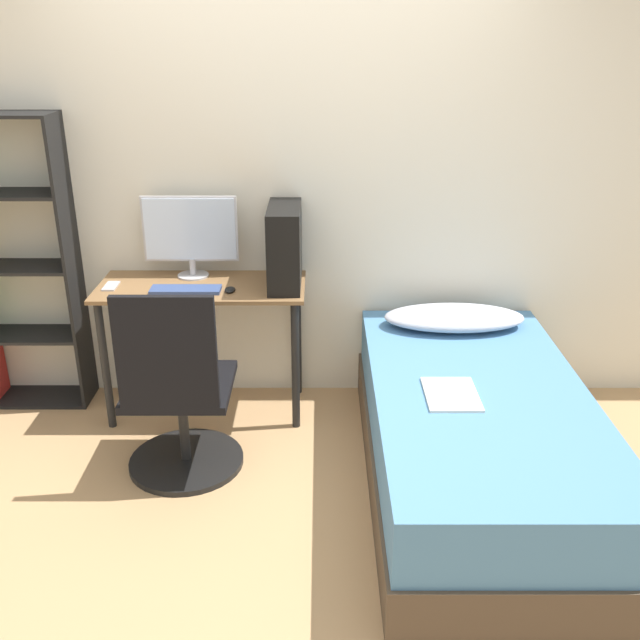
# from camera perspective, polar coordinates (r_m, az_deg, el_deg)

# --- Properties ---
(ground_plane) EXTENTS (14.00, 14.00, 0.00)m
(ground_plane) POSITION_cam_1_polar(r_m,az_deg,el_deg) (3.36, -3.35, -15.99)
(ground_plane) COLOR tan
(wall_back) EXTENTS (8.00, 0.05, 2.50)m
(wall_back) POSITION_cam_1_polar(r_m,az_deg,el_deg) (4.05, -2.75, 10.53)
(wall_back) COLOR silver
(wall_back) RESTS_ON ground_plane
(desk) EXTENTS (1.14, 0.50, 0.77)m
(desk) POSITION_cam_1_polar(r_m,az_deg,el_deg) (4.01, -9.42, 0.99)
(desk) COLOR brown
(desk) RESTS_ON ground_plane
(office_chair) EXTENTS (0.58, 0.58, 1.01)m
(office_chair) POSITION_cam_1_polar(r_m,az_deg,el_deg) (3.56, -11.29, -6.72)
(office_chair) COLOR black
(office_chair) RESTS_ON ground_plane
(bed) EXTENTS (1.03, 1.99, 0.53)m
(bed) POSITION_cam_1_polar(r_m,az_deg,el_deg) (3.54, 12.30, -9.18)
(bed) COLOR #4C3D2D
(bed) RESTS_ON ground_plane
(pillow) EXTENTS (0.78, 0.36, 0.11)m
(pillow) POSITION_cam_1_polar(r_m,az_deg,el_deg) (4.04, 10.61, 0.20)
(pillow) COLOR #B2B7C6
(pillow) RESTS_ON bed
(magazine) EXTENTS (0.24, 0.32, 0.01)m
(magazine) POSITION_cam_1_polar(r_m,az_deg,el_deg) (3.32, 10.39, -5.86)
(magazine) COLOR silver
(magazine) RESTS_ON bed
(monitor) EXTENTS (0.53, 0.18, 0.46)m
(monitor) POSITION_cam_1_polar(r_m,az_deg,el_deg) (4.04, -10.41, 6.88)
(monitor) COLOR #B7B7BC
(monitor) RESTS_ON desk
(keyboard) EXTENTS (0.37, 0.12, 0.02)m
(keyboard) POSITION_cam_1_polar(r_m,az_deg,el_deg) (3.88, -10.77, 2.39)
(keyboard) COLOR #33477A
(keyboard) RESTS_ON desk
(pc_tower) EXTENTS (0.17, 0.43, 0.44)m
(pc_tower) POSITION_cam_1_polar(r_m,az_deg,el_deg) (3.86, -2.92, 5.92)
(pc_tower) COLOR black
(pc_tower) RESTS_ON desk
(mouse) EXTENTS (0.06, 0.09, 0.02)m
(mouse) POSITION_cam_1_polar(r_m,az_deg,el_deg) (3.84, -7.29, 2.42)
(mouse) COLOR black
(mouse) RESTS_ON desk
(phone) EXTENTS (0.07, 0.14, 0.01)m
(phone) POSITION_cam_1_polar(r_m,az_deg,el_deg) (4.05, -16.46, 2.61)
(phone) COLOR #B7B7BC
(phone) RESTS_ON desk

